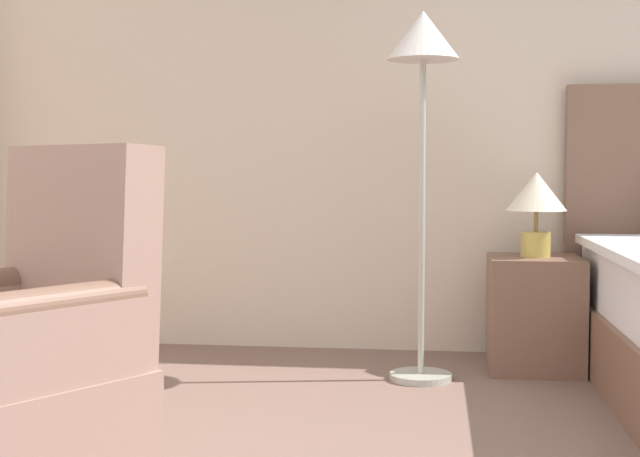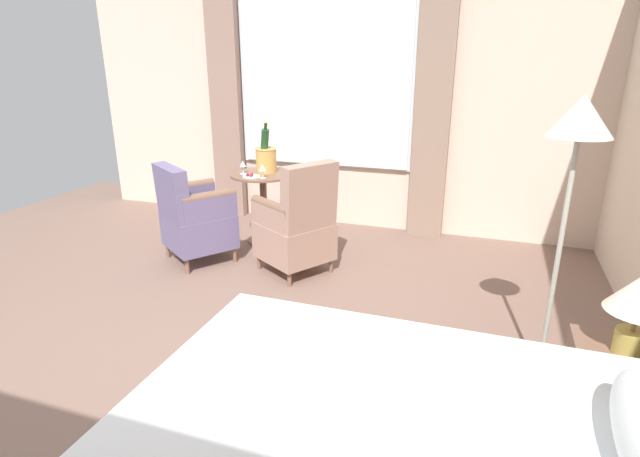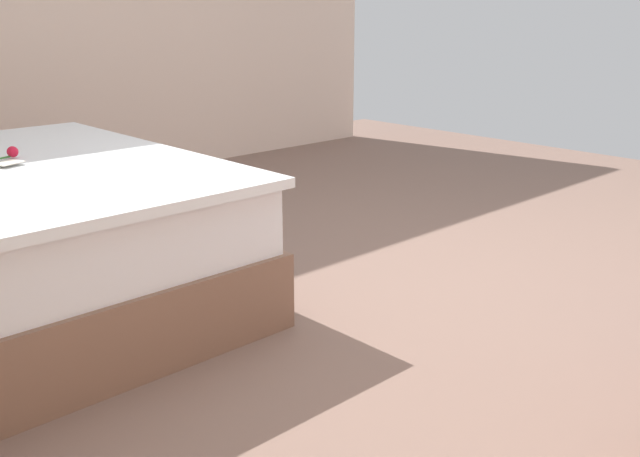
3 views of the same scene
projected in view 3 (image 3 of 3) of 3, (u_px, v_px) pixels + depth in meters
The scene contains 1 object.
ground_plane at pixel (400, 295), 3.27m from camera, with size 7.67×7.67×0.00m, color #7E6155.
Camera 3 is at (-1.96, 2.35, 1.26)m, focal length 40.00 mm.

